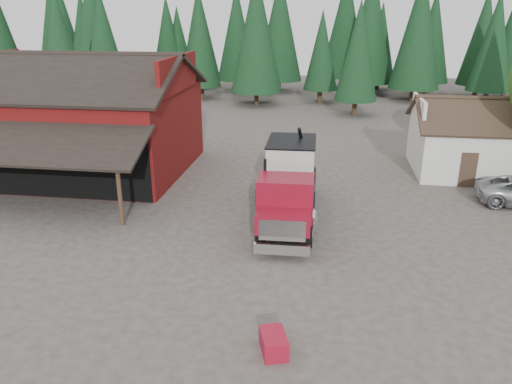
# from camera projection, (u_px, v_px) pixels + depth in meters

# --- Properties ---
(ground) EXTENTS (120.00, 120.00, 0.00)m
(ground) POSITION_uv_depth(u_px,v_px,m) (232.00, 253.00, 20.49)
(ground) COLOR #463C37
(ground) RESTS_ON ground
(red_barn) EXTENTS (12.80, 13.63, 7.18)m
(red_barn) POSITION_uv_depth(u_px,v_px,m) (85.00, 128.00, 30.28)
(red_barn) COLOR maroon
(red_barn) RESTS_ON ground
(farmhouse) EXTENTS (8.60, 6.42, 4.65)m
(farmhouse) POSITION_uv_depth(u_px,v_px,m) (483.00, 146.00, 30.20)
(farmhouse) COLOR silver
(farmhouse) RESTS_ON ground
(conifer_backdrop) EXTENTS (76.00, 16.00, 16.00)m
(conifer_backdrop) POSITION_uv_depth(u_px,v_px,m) (299.00, 94.00, 59.51)
(conifer_backdrop) COLOR black
(conifer_backdrop) RESTS_ON ground
(near_pine_a) EXTENTS (4.40, 4.40, 11.40)m
(near_pine_a) POSITION_uv_depth(u_px,v_px,m) (60.00, 44.00, 47.34)
(near_pine_a) COLOR #382619
(near_pine_a) RESTS_ON ground
(near_pine_b) EXTENTS (3.96, 3.96, 10.40)m
(near_pine_b) POSITION_uv_depth(u_px,v_px,m) (358.00, 51.00, 45.52)
(near_pine_b) COLOR #382619
(near_pine_b) RESTS_ON ground
(near_pine_d) EXTENTS (5.28, 5.28, 13.40)m
(near_pine_d) POSITION_uv_depth(u_px,v_px,m) (256.00, 31.00, 50.09)
(near_pine_d) COLOR #382619
(near_pine_d) RESTS_ON ground
(feed_truck) EXTENTS (2.78, 8.92, 4.00)m
(feed_truck) POSITION_uv_depth(u_px,v_px,m) (289.00, 181.00, 23.31)
(feed_truck) COLOR black
(feed_truck) RESTS_ON ground
(equip_box) EXTENTS (0.99, 1.26, 0.60)m
(equip_box) POSITION_uv_depth(u_px,v_px,m) (274.00, 343.00, 14.48)
(equip_box) COLOR maroon
(equip_box) RESTS_ON ground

